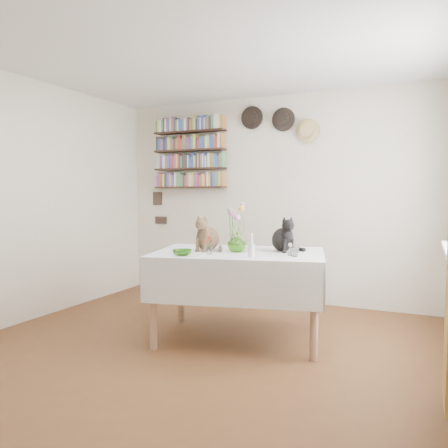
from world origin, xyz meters
The scene contains 14 objects.
room centered at (0.00, 0.00, 1.25)m, with size 4.08×4.58×2.58m.
dining_table centered at (0.21, 0.70, 0.60)m, with size 1.67×1.28×0.80m.
tabby_cat centered at (-0.09, 0.67, 0.96)m, with size 0.22×0.28×0.33m, color brown, non-canonical shape.
black_cat centered at (0.56, 0.90, 0.96)m, with size 0.22×0.27×0.32m, color black, non-canonical shape.
flower_vase centered at (0.20, 0.67, 0.88)m, with size 0.17×0.17×0.17m, color #76C73F.
green_bowl centered at (-0.13, 0.27, 0.82)m, with size 0.16×0.16×0.05m, color #76C73F.
drinking_glass centered at (0.74, 0.62, 0.84)m, with size 0.09×0.09×0.08m, color white.
candlestick centered at (0.42, 0.45, 0.86)m, with size 0.05×0.05×0.20m.
berry_jar centered at (0.04, 0.44, 0.88)m, with size 0.05×0.05×0.18m.
porcelain_figurine centered at (0.69, 0.66, 0.84)m, with size 0.06×0.06×0.11m.
flower_bouquet centered at (0.20, 0.69, 1.14)m, with size 0.17×0.12×0.39m.
bookshelf_unit centered at (-1.10, 2.16, 1.84)m, with size 1.00×0.16×0.91m.
wall_hats centered at (0.12, 2.19, 2.17)m, with size 0.98×0.09×0.48m.
wall_art_plaques centered at (-1.63, 2.23, 1.12)m, with size 0.21×0.02×0.44m.
Camera 1 is at (1.70, -2.88, 1.32)m, focal length 35.00 mm.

